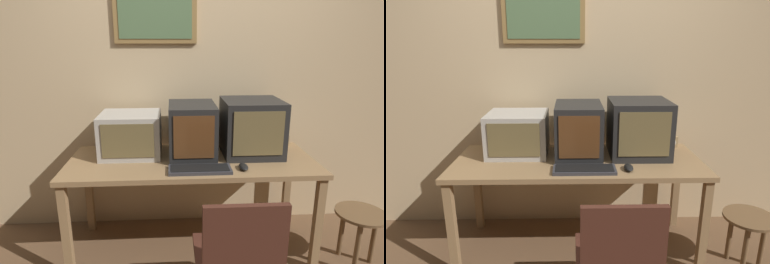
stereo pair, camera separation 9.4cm
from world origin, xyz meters
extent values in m
cube|color=#D1B284|center=(0.00, 1.28, 1.30)|extent=(8.00, 0.05, 2.60)
cube|color=olive|center=(-0.26, 1.24, 1.85)|extent=(0.65, 0.02, 0.51)
cube|color=#56754C|center=(-0.26, 1.23, 1.85)|extent=(0.58, 0.01, 0.44)
cube|color=#99754C|center=(0.00, 0.82, 0.74)|extent=(1.83, 0.72, 0.04)
cube|color=#99754C|center=(-0.87, 0.50, 0.36)|extent=(0.06, 0.06, 0.72)
cube|color=#99754C|center=(0.87, 0.50, 0.36)|extent=(0.06, 0.06, 0.72)
cube|color=#99754C|center=(-0.87, 1.13, 0.36)|extent=(0.06, 0.06, 0.72)
cube|color=#99754C|center=(0.87, 1.13, 0.36)|extent=(0.06, 0.06, 0.72)
cube|color=#B7B2A8|center=(-0.46, 0.96, 0.92)|extent=(0.45, 0.40, 0.33)
cube|color=brown|center=(-0.46, 0.76, 0.93)|extent=(0.37, 0.01, 0.25)
cube|color=black|center=(0.01, 0.91, 0.96)|extent=(0.35, 0.45, 0.40)
cube|color=#563319|center=(0.01, 0.69, 0.97)|extent=(0.28, 0.01, 0.31)
cube|color=black|center=(0.47, 0.93, 0.97)|extent=(0.44, 0.43, 0.42)
cube|color=brown|center=(0.47, 0.71, 0.98)|extent=(0.36, 0.01, 0.32)
cube|color=#333338|center=(0.04, 0.59, 0.77)|extent=(0.43, 0.16, 0.02)
cube|color=black|center=(0.04, 0.59, 0.78)|extent=(0.39, 0.13, 0.00)
ellipsoid|color=black|center=(0.34, 0.60, 0.78)|extent=(0.06, 0.12, 0.04)
cube|color=#A38456|center=(0.78, 1.10, 0.80)|extent=(0.10, 0.05, 0.09)
cylinder|color=white|center=(0.78, 1.07, 0.80)|extent=(0.06, 0.00, 0.06)
cube|color=#472319|center=(0.20, 0.10, 0.42)|extent=(0.45, 0.45, 0.04)
cube|color=#472319|center=(0.20, -0.10, 0.66)|extent=(0.42, 0.04, 0.43)
cylinder|color=brown|center=(1.20, 0.54, 0.41)|extent=(0.36, 0.36, 0.02)
cylinder|color=brown|center=(1.33, 0.54, 0.20)|extent=(0.04, 0.04, 0.40)
cylinder|color=brown|center=(1.14, 0.65, 0.20)|extent=(0.04, 0.04, 0.40)
cylinder|color=brown|center=(1.14, 0.44, 0.20)|extent=(0.04, 0.04, 0.40)
camera|label=1|loc=(-0.14, -1.44, 1.61)|focal=30.00mm
camera|label=2|loc=(-0.05, -1.44, 1.61)|focal=30.00mm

